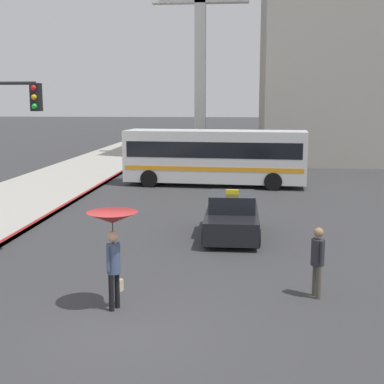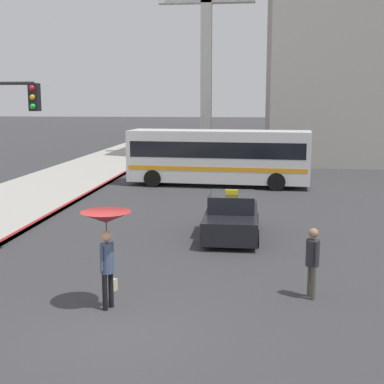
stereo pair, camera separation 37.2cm
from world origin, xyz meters
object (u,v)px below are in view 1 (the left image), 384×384
at_px(pedestrian_with_umbrella, 113,230).
at_px(taxi, 232,217).
at_px(monument_cross, 200,33).
at_px(pedestrian_man, 318,256).
at_px(city_bus, 215,155).

bearing_deg(pedestrian_with_umbrella, taxi, 2.89).
height_order(taxi, monument_cross, monument_cross).
height_order(pedestrian_with_umbrella, monument_cross, monument_cross).
distance_m(pedestrian_man, monument_cross, 35.10).
distance_m(taxi, city_bus, 11.56).
bearing_deg(taxi, pedestrian_man, 110.42).
relative_size(pedestrian_with_umbrella, pedestrian_man, 1.31).
bearing_deg(taxi, pedestrian_with_umbrella, 69.87).
relative_size(city_bus, pedestrian_man, 5.88).
bearing_deg(city_bus, monument_cross, 11.73).
xyz_separation_m(pedestrian_with_umbrella, monument_cross, (-0.69, 34.60, 8.48)).
bearing_deg(monument_cross, pedestrian_with_umbrella, -88.85).
xyz_separation_m(city_bus, pedestrian_with_umbrella, (-1.40, -18.43, 0.15)).
distance_m(taxi, pedestrian_man, 6.18).
bearing_deg(pedestrian_with_umbrella, pedestrian_man, -52.71).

